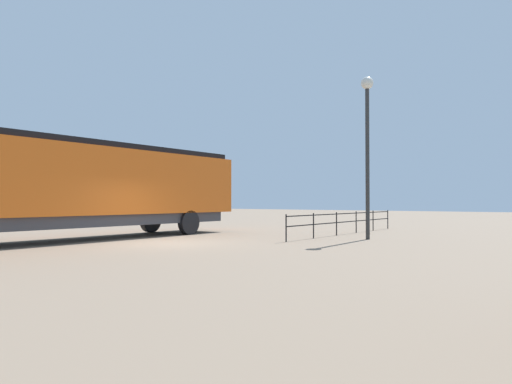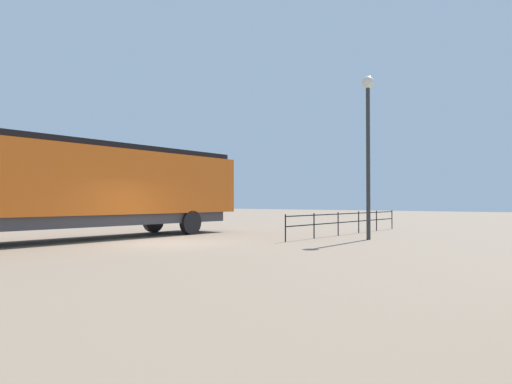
{
  "view_description": "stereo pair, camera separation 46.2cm",
  "coord_description": "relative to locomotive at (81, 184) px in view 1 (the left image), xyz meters",
  "views": [
    {
      "loc": [
        12.64,
        -11.79,
        1.53
      ],
      "look_at": [
        1.6,
        3.17,
        1.89
      ],
      "focal_mm": 32.87,
      "sensor_mm": 36.0,
      "label": 1
    },
    {
      "loc": [
        13.0,
        -11.51,
        1.53
      ],
      "look_at": [
        1.6,
        3.17,
        1.89
      ],
      "focal_mm": 32.87,
      "sensor_mm": 36.0,
      "label": 2
    }
  ],
  "objects": [
    {
      "name": "ground_plane",
      "position": [
        3.81,
        1.08,
        -2.19
      ],
      "size": [
        120.0,
        120.0,
        0.0
      ],
      "primitive_type": "plane",
      "color": "#84705B"
    },
    {
      "name": "locomotive",
      "position": [
        0.0,
        0.0,
        0.0
      ],
      "size": [
        2.9,
        15.94,
        3.85
      ],
      "color": "orange",
      "rests_on": "ground_plane"
    },
    {
      "name": "platform_fence",
      "position": [
        6.95,
        9.25,
        -1.5
      ],
      "size": [
        0.05,
        10.42,
        1.04
      ],
      "color": "black",
      "rests_on": "ground_plane"
    },
    {
      "name": "lamp_post",
      "position": [
        8.93,
        7.0,
        2.28
      ],
      "size": [
        0.5,
        0.5,
        6.52
      ],
      "color": "#2D2D2D",
      "rests_on": "ground_plane"
    }
  ]
}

